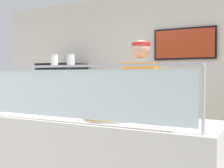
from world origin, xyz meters
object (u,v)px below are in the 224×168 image
object	(u,v)px
pizza_tray	(110,118)
pizza_server	(113,116)
pepper_flake_shaker	(71,60)
parmesan_shaker	(54,60)
worker_figure	(141,106)
drink_fridge	(62,108)

from	to	relation	value
pizza_tray	pizza_server	bearing A→B (deg)	-24.23
pizza_server	pepper_flake_shaker	distance (m)	0.63
parmesan_shaker	pepper_flake_shaker	xyz separation A→B (m)	(0.18, 0.00, -0.00)
pizza_server	worker_figure	distance (m)	0.77
pizza_server	drink_fridge	bearing A→B (deg)	149.94
pizza_server	pepper_flake_shaker	xyz separation A→B (m)	(-0.27, -0.28, 0.50)
pizza_tray	pepper_flake_shaker	distance (m)	0.64
pizza_tray	parmesan_shaker	bearing A→B (deg)	-143.05
pepper_flake_shaker	pizza_server	bearing A→B (deg)	46.59
pizza_server	drink_fridge	size ratio (longest dim) A/B	0.18
worker_figure	pizza_server	bearing A→B (deg)	-87.10
parmesan_shaker	drink_fridge	xyz separation A→B (m)	(-1.49, 2.03, -0.71)
drink_fridge	parmesan_shaker	bearing A→B (deg)	-53.77
parmesan_shaker	drink_fridge	size ratio (longest dim) A/B	0.06
worker_figure	drink_fridge	world-z (taller)	worker_figure
pizza_server	pepper_flake_shaker	bearing A→B (deg)	-121.28
pizza_tray	pepper_flake_shaker	size ratio (longest dim) A/B	5.29
parmesan_shaker	worker_figure	world-z (taller)	worker_figure
worker_figure	drink_fridge	distance (m)	2.15
pepper_flake_shaker	drink_fridge	world-z (taller)	drink_fridge
pizza_server	pepper_flake_shaker	world-z (taller)	pepper_flake_shaker
pizza_server	parmesan_shaker	bearing A→B (deg)	-135.59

